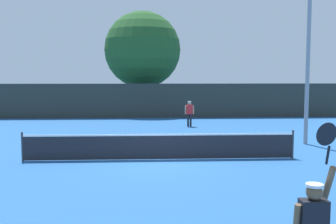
# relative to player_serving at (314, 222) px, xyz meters

# --- Properties ---
(ground_plane) EXTENTS (120.00, 120.00, 0.00)m
(ground_plane) POSITION_rel_player_serving_xyz_m (-1.85, 9.34, -1.07)
(ground_plane) COLOR #235693
(tennis_net) EXTENTS (10.13, 0.08, 1.07)m
(tennis_net) POSITION_rel_player_serving_xyz_m (-1.85, 9.34, -0.56)
(tennis_net) COLOR #232328
(tennis_net) RESTS_ON ground
(perimeter_fence) EXTENTS (28.16, 0.12, 2.54)m
(perimeter_fence) POSITION_rel_player_serving_xyz_m (-1.85, 24.21, 0.20)
(perimeter_fence) COLOR #2D332D
(perimeter_fence) RESTS_ON ground
(player_serving) EXTENTS (0.68, 0.39, 2.46)m
(player_serving) POSITION_rel_player_serving_xyz_m (0.00, 0.00, 0.00)
(player_serving) COLOR black
(player_serving) RESTS_ON ground
(player_receiving) EXTENTS (0.57, 0.23, 1.55)m
(player_receiving) POSITION_rel_player_serving_xyz_m (0.29, 19.04, -0.14)
(player_receiving) COLOR red
(player_receiving) RESTS_ON ground
(tennis_ball) EXTENTS (0.07, 0.07, 0.07)m
(tennis_ball) POSITION_rel_player_serving_xyz_m (-2.12, 11.16, -1.04)
(tennis_ball) COLOR #CCE033
(tennis_ball) RESTS_ON ground
(light_pole) EXTENTS (1.18, 0.28, 7.56)m
(light_pole) POSITION_rel_player_serving_xyz_m (4.93, 12.41, 3.26)
(light_pole) COLOR gray
(light_pole) RESTS_ON ground
(large_tree) EXTENTS (6.28, 6.28, 8.41)m
(large_tree) POSITION_rel_player_serving_xyz_m (-2.66, 27.99, 4.18)
(large_tree) COLOR brown
(large_tree) RESTS_ON ground
(parked_car_near) EXTENTS (2.36, 4.39, 1.69)m
(parked_car_near) POSITION_rel_player_serving_xyz_m (8.28, 32.33, -0.30)
(parked_car_near) COLOR black
(parked_car_near) RESTS_ON ground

